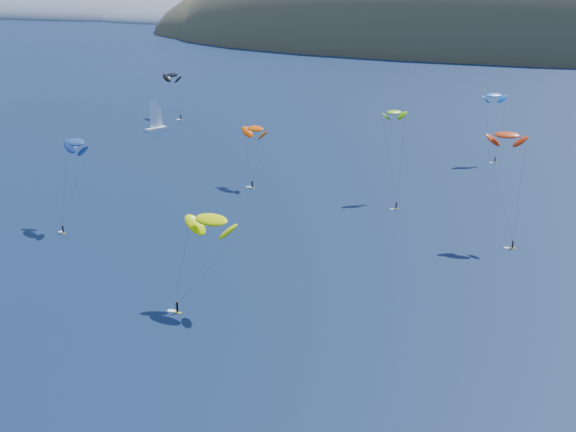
# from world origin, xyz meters

# --- Properties ---
(headland) EXTENTS (460.00, 250.00, 60.00)m
(headland) POSITION_xyz_m (-445.26, 750.08, -3.36)
(headland) COLOR slate
(headland) RESTS_ON ground
(sailboat) EXTENTS (9.99, 9.43, 11.94)m
(sailboat) POSITION_xyz_m (-99.40, 184.88, 0.97)
(sailboat) COLOR silver
(sailboat) RESTS_ON ground
(kitesurfer_1) EXTENTS (9.21, 8.68, 16.81)m
(kitesurfer_1) POSITION_xyz_m (-41.33, 131.06, 14.43)
(kitesurfer_1) COLOR gold
(kitesurfer_1) RESTS_ON ground
(kitesurfer_2) EXTENTS (10.50, 9.78, 17.31)m
(kitesurfer_2) POSITION_xyz_m (-19.90, 57.13, 14.57)
(kitesurfer_2) COLOR gold
(kitesurfer_2) RESTS_ON ground
(kitesurfer_3) EXTENTS (7.60, 15.21, 22.33)m
(kitesurfer_3) POSITION_xyz_m (-5.64, 132.16, 20.53)
(kitesurfer_3) COLOR gold
(kitesurfer_3) RESTS_ON ground
(kitesurfer_4) EXTENTS (8.01, 6.67, 21.01)m
(kitesurfer_4) POSITION_xyz_m (13.59, 177.61, 18.92)
(kitesurfer_4) COLOR gold
(kitesurfer_4) RESTS_ON ground
(kitesurfer_9) EXTENTS (8.01, 7.82, 24.09)m
(kitesurfer_9) POSITION_xyz_m (22.68, 106.82, 21.88)
(kitesurfer_9) COLOR gold
(kitesurfer_9) RESTS_ON ground
(kitesurfer_10) EXTENTS (9.66, 13.00, 20.39)m
(kitesurfer_10) POSITION_xyz_m (-65.82, 88.01, 17.90)
(kitesurfer_10) COLOR gold
(kitesurfer_10) RESTS_ON ground
(kitesurfer_12) EXTENTS (11.55, 9.89, 18.07)m
(kitesurfer_12) POSITION_xyz_m (-105.52, 210.26, 15.48)
(kitesurfer_12) COLOR gold
(kitesurfer_12) RESTS_ON ground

